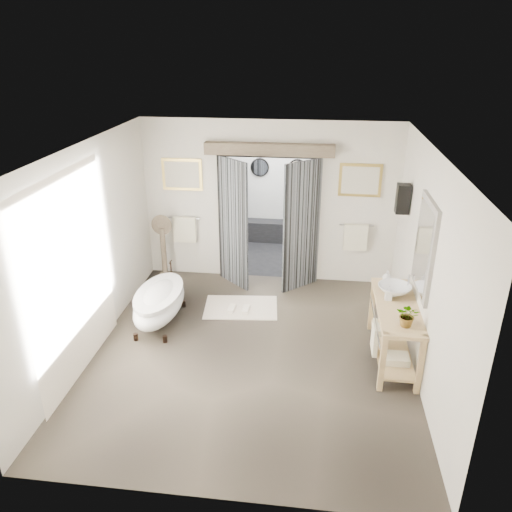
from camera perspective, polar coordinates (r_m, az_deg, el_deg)
name	(u,v)px	position (r m, az deg, el deg)	size (l,w,h in m)	color
ground_plane	(251,352)	(7.29, -0.59, -10.95)	(5.00, 5.00, 0.00)	brown
room_shell	(246,235)	(6.30, -1.14, 2.43)	(4.52, 5.02, 2.91)	beige
shower_room	(276,206)	(10.47, 2.29, 5.70)	(2.22, 2.01, 2.51)	black
back_wall_dressing	(268,200)	(8.68, 1.40, 6.43)	(3.82, 0.69, 2.52)	black
clawfoot_tub	(160,302)	(7.94, -10.97, -5.19)	(0.68, 1.53, 0.75)	black
vanity	(393,327)	(7.15, 15.36, -7.82)	(0.57, 1.60, 0.85)	tan
pedestal_mirror	(164,252)	(9.26, -10.50, 0.42)	(0.37, 0.24, 1.26)	brown
rug	(241,307)	(8.38, -1.73, -5.88)	(1.20, 0.80, 0.01)	beige
slippers	(239,309)	(8.27, -1.99, -6.06)	(0.35, 0.26, 0.05)	silver
basin	(394,290)	(7.19, 15.53, -3.80)	(0.46, 0.46, 0.16)	white
plant	(408,315)	(6.46, 17.00, -6.49)	(0.28, 0.24, 0.31)	gray
soap_bottle_a	(389,293)	(7.04, 14.94, -4.10)	(0.09, 0.10, 0.21)	gray
soap_bottle_b	(387,276)	(7.57, 14.76, -2.23)	(0.13, 0.13, 0.16)	gray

